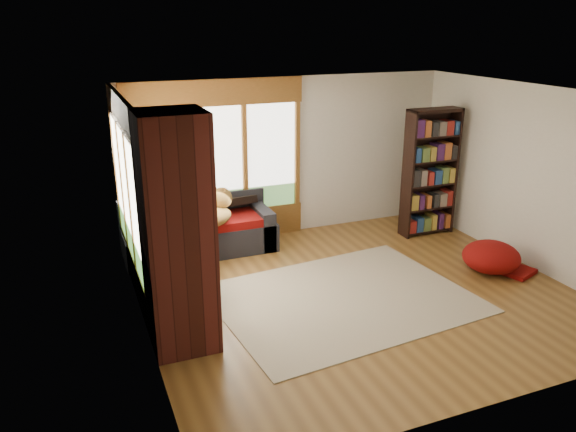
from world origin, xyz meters
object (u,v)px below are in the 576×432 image
object	(u,v)px
pouf	(491,256)
dog_tan	(213,212)
sectional_sofa	(184,247)
brick_chimney	(177,235)
area_rug	(343,298)
bookshelf	(430,173)
dog_brindle	(159,240)

from	to	relation	value
pouf	dog_tan	distance (m)	4.08
pouf	dog_tan	xyz separation A→B (m)	(-3.59, 1.86, 0.54)
sectional_sofa	brick_chimney	bearing A→B (deg)	-97.87
area_rug	bookshelf	bearing A→B (deg)	34.10
brick_chimney	dog_tan	world-z (taller)	brick_chimney
brick_chimney	bookshelf	world-z (taller)	brick_chimney
sectional_sofa	dog_tan	world-z (taller)	dog_tan
brick_chimney	sectional_sofa	world-z (taller)	brick_chimney
sectional_sofa	dog_tan	size ratio (longest dim) A/B	2.36
area_rug	dog_brindle	xyz separation A→B (m)	(-2.14, 1.05, 0.75)
brick_chimney	pouf	xyz separation A→B (m)	(4.50, 0.25, -1.07)
brick_chimney	area_rug	bearing A→B (deg)	7.31
dog_brindle	pouf	bearing A→B (deg)	-123.06
brick_chimney	pouf	distance (m)	4.63
bookshelf	pouf	world-z (taller)	bookshelf
bookshelf	dog_brindle	distance (m)	4.59
dog_tan	bookshelf	bearing A→B (deg)	-38.64
sectional_sofa	area_rug	xyz separation A→B (m)	(1.69, -1.77, -0.30)
bookshelf	pouf	size ratio (longest dim) A/B	2.60
sectional_sofa	area_rug	bearing A→B (deg)	-41.95
pouf	area_rug	bearing A→B (deg)	179.53
bookshelf	dog_brindle	xyz separation A→B (m)	(-4.55, -0.57, -0.30)
sectional_sofa	bookshelf	xyz separation A→B (m)	(4.09, -0.15, 0.75)
pouf	dog_brindle	bearing A→B (deg)	166.60
area_rug	dog_tan	size ratio (longest dim) A/B	3.42
dog_tan	dog_brindle	xyz separation A→B (m)	(-0.91, -0.79, -0.01)
area_rug	bookshelf	xyz separation A→B (m)	(2.40, 1.63, 1.05)
sectional_sofa	dog_brindle	xyz separation A→B (m)	(-0.45, -0.72, 0.45)
brick_chimney	bookshelf	bearing A→B (deg)	22.72
bookshelf	pouf	distance (m)	1.84
brick_chimney	dog_tan	distance (m)	2.36
bookshelf	pouf	bearing A→B (deg)	-91.47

